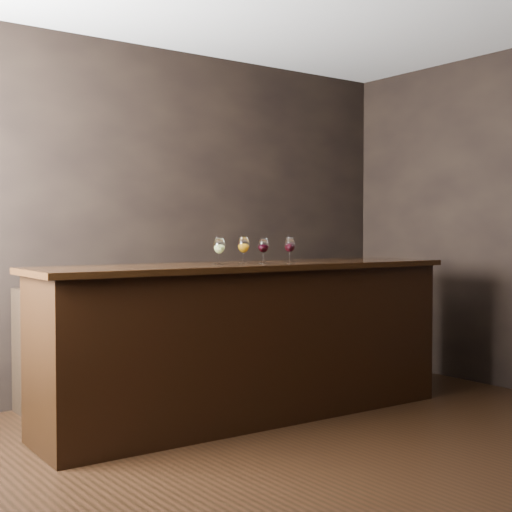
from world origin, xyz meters
TOP-DOWN VIEW (x-y plane):
  - ground at (0.00, 0.00)m, footprint 5.00×5.00m
  - room_shell at (-0.23, 0.11)m, footprint 5.02×4.52m
  - bar_counter at (0.23, 1.05)m, footprint 2.99×0.73m
  - bar_top at (0.23, 1.05)m, footprint 3.10×0.81m
  - back_bar_shelf at (0.18, 2.03)m, footprint 2.48×0.40m
  - glass_white at (-0.02, 1.08)m, footprint 0.08×0.08m
  - glass_amber at (0.17, 1.07)m, footprint 0.08×0.08m
  - glass_red_a at (0.35, 1.08)m, footprint 0.08×0.08m
  - glass_red_b at (0.56, 1.03)m, footprint 0.08×0.08m

SIDE VIEW (x-z plane):
  - ground at x=0.00m, z-range 0.00..0.00m
  - back_bar_shelf at x=0.18m, z-range 0.00..0.89m
  - bar_counter at x=0.23m, z-range 0.00..1.04m
  - bar_top at x=0.23m, z-range 1.04..1.08m
  - glass_red_a at x=0.35m, z-range 1.11..1.29m
  - glass_red_b at x=0.56m, z-range 1.11..1.29m
  - glass_white at x=-0.02m, z-range 1.11..1.29m
  - glass_amber at x=0.17m, z-range 1.11..1.30m
  - room_shell at x=-0.23m, z-range 0.40..3.21m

